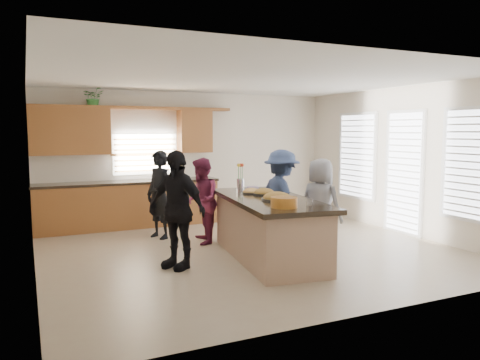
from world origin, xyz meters
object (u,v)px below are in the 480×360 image
woman_left_back (159,195)px  woman_right_front (320,204)px  woman_left_mid (201,201)px  salad_bowl (284,202)px  woman_right_back (281,198)px  island (269,230)px  woman_left_front (177,209)px

woman_left_back → woman_right_front: bearing=22.8°
woman_right_front → woman_left_mid: bearing=27.4°
salad_bowl → woman_right_front: woman_right_front is taller
woman_left_mid → woman_right_back: size_ratio=0.91×
salad_bowl → woman_left_back: 3.11m
island → woman_left_back: bearing=127.0°
woman_right_back → woman_left_front: bearing=101.0°
woman_left_mid → woman_right_back: (1.21, -0.68, 0.07)m
woman_left_back → woman_left_mid: woman_left_back is taller
salad_bowl → woman_right_front: (1.27, 1.02, -0.27)m
woman_left_back → woman_right_back: bearing=26.6°
salad_bowl → woman_right_back: bearing=61.3°
woman_right_back → woman_left_mid: bearing=56.6°
woman_right_front → woman_right_back: bearing=10.8°
woman_left_front → woman_left_mid: bearing=115.4°
woman_left_front → woman_right_front: bearing=59.0°
salad_bowl → woman_left_back: woman_left_back is taller
salad_bowl → woman_left_front: size_ratio=0.21×
woman_left_back → woman_left_front: woman_left_front is taller
island → salad_bowl: bearing=-98.0°
salad_bowl → woman_left_back: bearing=107.0°
salad_bowl → island: bearing=74.3°
salad_bowl → woman_right_front: bearing=38.6°
woman_left_mid → woman_left_front: (-0.82, -1.23, 0.10)m
woman_left_front → woman_right_front: woman_left_front is taller
woman_left_back → woman_left_mid: size_ratio=1.07×
woman_left_mid → woman_right_back: woman_right_back is taller
woman_left_front → woman_right_front: (2.44, -0.01, -0.09)m
island → salad_bowl: salad_bowl is taller
salad_bowl → woman_right_back: (0.86, 1.58, -0.20)m
salad_bowl → woman_left_mid: size_ratio=0.24×
island → woman_right_front: 1.07m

